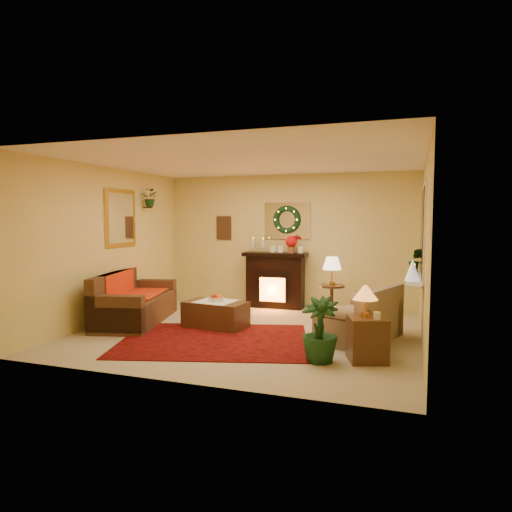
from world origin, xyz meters
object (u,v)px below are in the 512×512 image
(fireplace, at_px, (275,280))
(side_table_round, at_px, (332,300))
(loveseat, at_px, (360,311))
(end_table_square, at_px, (367,339))
(sofa, at_px, (136,297))
(coffee_table, at_px, (216,314))

(fireplace, xyz_separation_m, side_table_round, (1.21, -0.60, -0.22))
(side_table_round, bearing_deg, loveseat, -64.45)
(fireplace, bearing_deg, side_table_round, -27.72)
(side_table_round, distance_m, end_table_square, 2.43)
(side_table_round, height_order, end_table_square, side_table_round)
(loveseat, distance_m, end_table_square, 1.00)
(loveseat, distance_m, side_table_round, 1.46)
(sofa, height_order, coffee_table, sofa)
(sofa, height_order, end_table_square, sofa)
(sofa, distance_m, loveseat, 3.69)
(fireplace, bearing_deg, coffee_table, -104.44)
(coffee_table, bearing_deg, sofa, -168.90)
(loveseat, bearing_deg, side_table_round, 135.44)
(fireplace, relative_size, side_table_round, 1.89)
(sofa, distance_m, coffee_table, 1.44)
(loveseat, xyz_separation_m, side_table_round, (-0.63, 1.31, -0.09))
(sofa, xyz_separation_m, loveseat, (3.69, 0.07, -0.01))
(fireplace, height_order, side_table_round, fireplace)
(sofa, bearing_deg, side_table_round, 10.48)
(loveseat, bearing_deg, fireplace, 153.77)
(end_table_square, bearing_deg, loveseat, 101.40)
(fireplace, xyz_separation_m, loveseat, (1.84, -1.91, -0.13))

